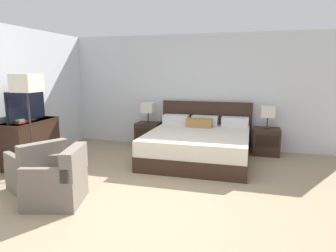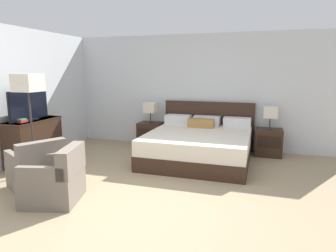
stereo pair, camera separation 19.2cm
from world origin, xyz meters
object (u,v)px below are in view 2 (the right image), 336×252
object	(u,v)px
floor_lamp	(28,89)
table_lamp_left	(150,108)
tv	(29,106)
dresser	(34,141)
armchair_companion	(56,181)
nightstand_right	(269,142)
table_lamp_right	(271,113)
armchair_by_window	(37,170)
book_red_cover	(20,121)
nightstand_left	(151,134)
bed	(199,145)
book_blue_cover	(19,119)

from	to	relation	value
floor_lamp	table_lamp_left	bearing A→B (deg)	63.42
floor_lamp	tv	bearing A→B (deg)	134.12
dresser	armchair_companion	bearing A→B (deg)	-41.03
nightstand_right	table_lamp_right	size ratio (longest dim) A/B	1.20
table_lamp_right	armchair_companion	size ratio (longest dim) A/B	0.55
nightstand_right	armchair_by_window	distance (m)	4.39
table_lamp_left	book_red_cover	bearing A→B (deg)	-126.12
nightstand_right	book_red_cover	distance (m)	4.80
nightstand_left	tv	xyz separation A→B (m)	(-1.62, -1.96, 0.83)
bed	table_lamp_right	xyz separation A→B (m)	(1.31, 0.74, 0.59)
nightstand_left	armchair_by_window	bearing A→B (deg)	-103.72
book_red_cover	tv	bearing A→B (deg)	92.40
book_blue_cover	armchair_by_window	world-z (taller)	book_blue_cover
tv	armchair_companion	world-z (taller)	tv
bed	table_lamp_right	size ratio (longest dim) A/B	4.49
book_red_cover	table_lamp_right	bearing A→B (deg)	27.60
nightstand_left	dresser	size ratio (longest dim) A/B	0.50
bed	armchair_by_window	xyz separation A→B (m)	(-2.01, -2.15, -0.02)
bed	nightstand_right	bearing A→B (deg)	29.37
book_blue_cover	armchair_by_window	size ratio (longest dim) A/B	0.22
table_lamp_left	armchair_by_window	size ratio (longest dim) A/B	0.50
bed	nightstand_left	xyz separation A→B (m)	(-1.30, 0.73, -0.03)
table_lamp_right	dresser	bearing A→B (deg)	-155.80
armchair_by_window	book_blue_cover	bearing A→B (deg)	143.79
bed	dresser	xyz separation A→B (m)	(-2.93, -1.17, 0.12)
dresser	table_lamp_left	bearing A→B (deg)	49.53
book_red_cover	armchair_companion	world-z (taller)	book_red_cover
bed	dresser	bearing A→B (deg)	-158.28
armchair_companion	floor_lamp	size ratio (longest dim) A/B	0.50
tv	nightstand_right	bearing A→B (deg)	24.82
table_lamp_left	armchair_companion	world-z (taller)	table_lamp_left
nightstand_right	book_blue_cover	xyz separation A→B (m)	(-4.24, -2.21, 0.61)
armchair_by_window	floor_lamp	distance (m)	1.36
bed	table_lamp_right	distance (m)	1.61
armchair_companion	floor_lamp	distance (m)	1.76
table_lamp_left	floor_lamp	xyz separation A→B (m)	(-1.20, -2.39, 0.55)
armchair_companion	floor_lamp	world-z (taller)	floor_lamp
nightstand_right	table_lamp_left	world-z (taller)	table_lamp_left
nightstand_right	book_red_cover	bearing A→B (deg)	-152.41
bed	nightstand_right	distance (m)	1.50
armchair_companion	book_red_cover	bearing A→B (deg)	146.14
nightstand_left	dresser	distance (m)	2.50
tv	book_red_cover	size ratio (longest dim) A/B	4.51
bed	table_lamp_left	size ratio (longest dim) A/B	4.49
tv	floor_lamp	distance (m)	0.70
book_blue_cover	armchair_companion	size ratio (longest dim) A/B	0.24
tv	book_blue_cover	xyz separation A→B (m)	(-0.01, -0.25, -0.21)
table_lamp_right	nightstand_right	bearing A→B (deg)	-90.00
book_red_cover	armchair_companion	xyz separation A→B (m)	(1.47, -0.99, -0.58)
table_lamp_right	armchair_by_window	bearing A→B (deg)	-138.94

